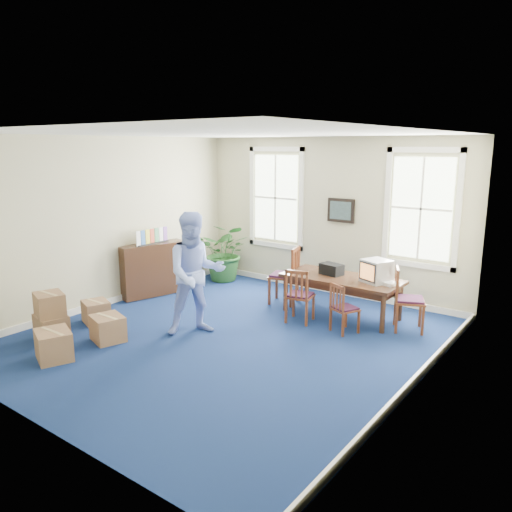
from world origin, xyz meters
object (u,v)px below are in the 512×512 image
Objects in this scene: man at (196,274)px; potted_plant at (226,252)px; credenza at (153,270)px; chair_near_left at (300,295)px; crt_tv at (376,271)px; conference_table at (341,296)px; cardboard_boxes at (64,316)px.

potted_plant is at bearing 67.76° from man.
credenza is 1.03× the size of potted_plant.
chair_near_left is at bearing -0.36° from man.
chair_near_left is at bearing -120.72° from crt_tv.
chair_near_left is (-0.43, -0.72, 0.12)m from conference_table.
crt_tv is 3.09m from man.
crt_tv is 0.35× the size of potted_plant.
potted_plant reaches higher than crt_tv.
credenza is at bearing -104.28° from potted_plant.
potted_plant is (-3.23, 0.62, 0.30)m from conference_table.
man is at bearing 46.04° from cardboard_boxes.
potted_plant is at bearing 91.36° from credenza.
crt_tv is 4.49m from credenza.
credenza reaches higher than cardboard_boxes.
potted_plant is 0.94× the size of cardboard_boxes.
conference_table is at bearing 33.10° from credenza.
chair_near_left is at bearing -120.46° from conference_table.
chair_near_left is 0.73× the size of potted_plant.
conference_table is 1.59× the size of potted_plant.
man reaches higher than chair_near_left.
cardboard_boxes is at bearing 172.37° from man.
crt_tv is at bearing -8.45° from potted_plant.
cardboard_boxes is at bearing -128.36° from conference_table.
conference_table is 1.50× the size of cardboard_boxes.
potted_plant is at bearing 93.56° from cardboard_boxes.
conference_table is 2.18× the size of chair_near_left.
chair_near_left is 1.89m from man.
crt_tv is (0.62, 0.05, 0.56)m from conference_table.
man is 1.51× the size of potted_plant.
credenza is 2.62m from cardboard_boxes.
crt_tv is at bearing 31.29° from credenza.
crt_tv is at bearing 46.08° from cardboard_boxes.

